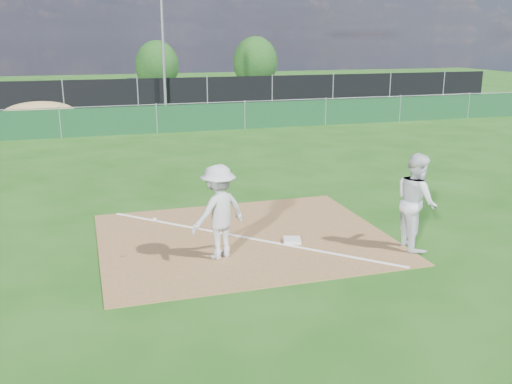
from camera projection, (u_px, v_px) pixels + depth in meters
ground at (176, 155)px, 20.40m from camera, size 90.00×90.00×0.00m
infield_dirt at (244, 238)px, 12.10m from camera, size 6.00×5.00×0.02m
foul_line at (244, 237)px, 12.10m from camera, size 5.01×5.01×0.01m
green_fence at (157, 120)px, 24.85m from camera, size 44.00×0.05×1.20m
dirt_mound at (40, 114)px, 26.67m from camera, size 3.38×2.60×1.17m
black_fence at (138, 95)px, 32.14m from camera, size 46.00×0.04×1.80m
parking_lot at (131, 101)px, 36.99m from camera, size 46.00×9.00×0.01m
light_pole at (163, 38)px, 31.46m from camera, size 0.16×0.16×8.00m
first_base at (292, 240)px, 11.82m from camera, size 0.44×0.44×0.07m
play_at_first at (219, 212)px, 10.81m from camera, size 1.91×1.09×1.82m
runner at (416, 201)px, 11.34m from camera, size 0.86×1.04×1.95m
car_left at (16, 94)px, 34.79m from camera, size 4.22×3.02×1.33m
car_mid at (141, 89)px, 37.19m from camera, size 4.32×1.58×1.41m
car_right at (201, 91)px, 36.81m from camera, size 4.49×1.91×1.29m
tree_mid at (157, 66)px, 42.35m from camera, size 3.20×3.20×3.80m
tree_right at (255, 62)px, 44.29m from camera, size 3.44×3.44×4.07m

